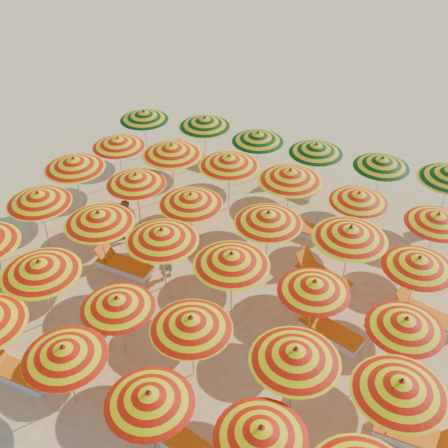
% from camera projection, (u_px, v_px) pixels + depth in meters
% --- Properties ---
extents(ground, '(120.00, 120.00, 0.00)m').
position_uv_depth(ground, '(217.00, 276.00, 16.59)').
color(ground, '#F6D66D').
rests_on(ground, ground).
extents(umbrella_2, '(2.32, 2.32, 1.99)m').
position_uv_depth(umbrella_2, '(64.00, 352.00, 12.04)').
color(umbrella_2, silver).
rests_on(umbrella_2, ground).
extents(umbrella_3, '(2.11, 2.11, 1.95)m').
position_uv_depth(umbrella_3, '(149.00, 398.00, 11.15)').
color(umbrella_3, silver).
rests_on(umbrella_3, ground).
extents(umbrella_4, '(2.28, 2.28, 1.95)m').
position_uv_depth(umbrella_4, '(261.00, 432.00, 10.54)').
color(umbrella_4, silver).
rests_on(umbrella_4, ground).
extents(umbrella_7, '(2.41, 2.41, 2.17)m').
position_uv_depth(umbrella_7, '(40.00, 267.00, 14.03)').
color(umbrella_7, silver).
rests_on(umbrella_7, ground).
extents(umbrella_8, '(2.22, 2.22, 1.91)m').
position_uv_depth(umbrella_8, '(117.00, 303.00, 13.34)').
color(umbrella_8, silver).
rests_on(umbrella_8, ground).
extents(umbrella_9, '(2.44, 2.44, 2.04)m').
position_uv_depth(umbrella_9, '(191.00, 323.00, 12.66)').
color(umbrella_9, silver).
rests_on(umbrella_9, ground).
extents(umbrella_10, '(2.10, 2.10, 2.11)m').
position_uv_depth(umbrella_10, '(295.00, 354.00, 11.85)').
color(umbrella_10, silver).
rests_on(umbrella_10, ground).
extents(umbrella_11, '(2.20, 2.20, 2.11)m').
position_uv_depth(umbrella_11, '(401.00, 386.00, 11.20)').
color(umbrella_11, silver).
rests_on(umbrella_11, ground).
extents(umbrella_12, '(2.40, 2.40, 2.06)m').
position_uv_depth(umbrella_12, '(38.00, 198.00, 16.69)').
color(umbrella_12, silver).
rests_on(umbrella_12, ground).
extents(umbrella_13, '(2.66, 2.66, 2.13)m').
position_uv_depth(umbrella_13, '(99.00, 218.00, 15.77)').
color(umbrella_13, silver).
rests_on(umbrella_13, ground).
extents(umbrella_14, '(2.49, 2.49, 2.14)m').
position_uv_depth(umbrella_14, '(162.00, 235.00, 15.13)').
color(umbrella_14, silver).
rests_on(umbrella_14, ground).
extents(umbrella_15, '(2.55, 2.55, 2.13)m').
position_uv_depth(umbrella_15, '(232.00, 259.00, 14.33)').
color(umbrella_15, silver).
rests_on(umbrella_15, ground).
extents(umbrella_16, '(2.38, 2.38, 1.94)m').
position_uv_depth(umbrella_16, '(314.00, 286.00, 13.76)').
color(umbrella_16, silver).
rests_on(umbrella_16, ground).
extents(umbrella_17, '(2.30, 2.30, 1.93)m').
position_uv_depth(umbrella_17, '(406.00, 323.00, 12.78)').
color(umbrella_17, silver).
rests_on(umbrella_17, ground).
extents(umbrella_18, '(2.11, 2.11, 2.12)m').
position_uv_depth(umbrella_18, '(74.00, 163.00, 18.22)').
color(umbrella_18, silver).
rests_on(umbrella_18, ground).
extents(umbrella_19, '(2.30, 2.30, 2.02)m').
position_uv_depth(umbrella_19, '(136.00, 179.00, 17.59)').
color(umbrella_19, silver).
rests_on(umbrella_19, ground).
extents(umbrella_20, '(2.49, 2.49, 2.06)m').
position_uv_depth(umbrella_20, '(191.00, 199.00, 16.65)').
color(umbrella_20, silver).
rests_on(umbrella_20, ground).
extents(umbrella_21, '(2.28, 2.28, 2.09)m').
position_uv_depth(umbrella_21, '(268.00, 217.00, 15.84)').
color(umbrella_21, silver).
rests_on(umbrella_21, ground).
extents(umbrella_22, '(2.64, 2.64, 2.20)m').
position_uv_depth(umbrella_22, '(350.00, 233.00, 15.11)').
color(umbrella_22, silver).
rests_on(umbrella_22, ground).
extents(umbrella_23, '(2.38, 2.38, 1.99)m').
position_uv_depth(umbrella_23, '(419.00, 262.00, 14.41)').
color(umbrella_23, silver).
rests_on(umbrella_23, ground).
extents(umbrella_24, '(1.99, 1.99, 1.94)m').
position_uv_depth(umbrella_24, '(118.00, 142.00, 19.69)').
color(umbrella_24, silver).
rests_on(umbrella_24, ground).
extents(umbrella_25, '(2.25, 2.25, 2.17)m').
position_uv_depth(umbrella_25, '(172.00, 150.00, 18.84)').
color(umbrella_25, silver).
rests_on(umbrella_25, ground).
extents(umbrella_26, '(2.55, 2.55, 2.14)m').
position_uv_depth(umbrella_26, '(229.00, 161.00, 18.29)').
color(umbrella_26, silver).
rests_on(umbrella_26, ground).
extents(umbrella_27, '(2.66, 2.66, 2.18)m').
position_uv_depth(umbrella_27, '(290.00, 175.00, 17.52)').
color(umbrella_27, silver).
rests_on(umbrella_27, ground).
extents(umbrella_28, '(1.92, 1.92, 1.89)m').
position_uv_depth(umbrella_28, '(359.00, 197.00, 16.99)').
color(umbrella_28, silver).
rests_on(umbrella_28, ground).
extents(umbrella_29, '(2.33, 2.33, 1.95)m').
position_uv_depth(umbrella_29, '(438.00, 219.00, 16.01)').
color(umbrella_29, silver).
rests_on(umbrella_29, ground).
extents(umbrella_30, '(2.02, 2.02, 1.97)m').
position_uv_depth(umbrella_30, '(144.00, 115.00, 21.34)').
color(umbrella_30, silver).
rests_on(umbrella_30, ground).
extents(umbrella_31, '(2.42, 2.42, 2.08)m').
position_uv_depth(umbrella_31, '(205.00, 122.00, 20.68)').
color(umbrella_31, silver).
rests_on(umbrella_31, ground).
extents(umbrella_32, '(2.22, 2.22, 1.97)m').
position_uv_depth(umbrella_32, '(258.00, 137.00, 19.94)').
color(umbrella_32, silver).
rests_on(umbrella_32, ground).
extents(umbrella_33, '(2.42, 2.42, 2.00)m').
position_uv_depth(umbrella_33, '(316.00, 148.00, 19.22)').
color(umbrella_33, silver).
rests_on(umbrella_33, ground).
extents(umbrella_34, '(2.44, 2.44, 1.98)m').
position_uv_depth(umbrella_34, '(382.00, 162.00, 18.50)').
color(umbrella_34, silver).
rests_on(umbrella_34, ground).
extents(lounger_0, '(1.75, 0.62, 0.69)m').
position_uv_depth(lounger_0, '(17.00, 373.00, 13.58)').
color(lounger_0, white).
rests_on(lounger_0, ground).
extents(lounger_1, '(1.82, 0.93, 0.69)m').
position_uv_depth(lounger_1, '(181.00, 442.00, 12.10)').
color(lounger_1, white).
rests_on(lounger_1, ground).
extents(lounger_5, '(1.75, 0.63, 0.69)m').
position_uv_depth(lounger_5, '(416.00, 437.00, 12.19)').
color(lounger_5, white).
rests_on(lounger_5, ground).
extents(lounger_6, '(1.75, 0.63, 0.69)m').
position_uv_depth(lounger_6, '(124.00, 265.00, 16.76)').
color(lounger_6, white).
rests_on(lounger_6, ground).
extents(lounger_7, '(1.82, 1.03, 0.69)m').
position_uv_depth(lounger_7, '(329.00, 331.00, 14.66)').
color(lounger_7, white).
rests_on(lounger_7, ground).
extents(lounger_8, '(1.83, 1.13, 0.69)m').
position_uv_depth(lounger_8, '(322.00, 276.00, 16.37)').
color(lounger_8, white).
rests_on(lounger_8, ground).
extents(lounger_9, '(1.82, 0.96, 0.69)m').
position_uv_depth(lounger_9, '(425.00, 315.00, 15.11)').
color(lounger_9, white).
rests_on(lounger_9, ground).
extents(lounger_10, '(1.78, 0.75, 0.69)m').
position_uv_depth(lounger_10, '(302.00, 228.00, 18.24)').
color(lounger_10, white).
rests_on(lounger_10, ground).
extents(lounger_11, '(1.80, 0.82, 0.69)m').
position_uv_depth(lounger_11, '(193.00, 157.00, 21.93)').
color(lounger_11, white).
rests_on(lounger_11, ground).
extents(lounger_12, '(1.83, 1.08, 0.69)m').
position_uv_depth(lounger_12, '(294.00, 186.00, 20.25)').
color(lounger_12, white).
rests_on(lounger_12, ground).
extents(beachgoer_b, '(0.73, 0.59, 1.39)m').
position_uv_depth(beachgoer_b, '(126.00, 219.00, 17.71)').
color(beachgoer_b, tan).
rests_on(beachgoer_b, ground).
extents(beachgoer_a, '(0.49, 0.61, 1.47)m').
position_uv_depth(beachgoer_a, '(165.00, 259.00, 16.11)').
color(beachgoer_a, tan).
rests_on(beachgoer_a, ground).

